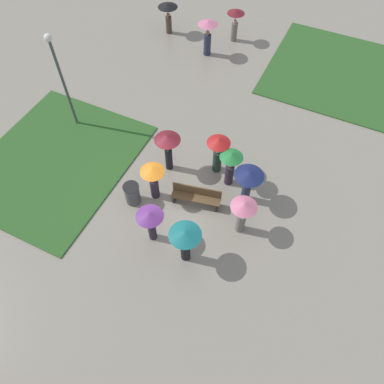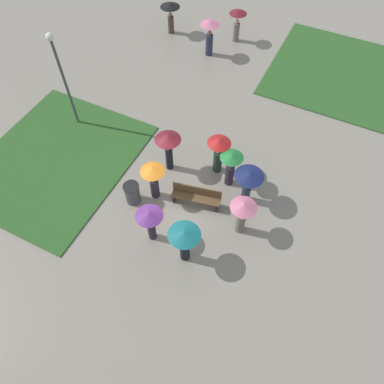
% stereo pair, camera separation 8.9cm
% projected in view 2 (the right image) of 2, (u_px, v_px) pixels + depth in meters
% --- Properties ---
extents(ground_plane, '(90.00, 90.00, 0.00)m').
position_uv_depth(ground_plane, '(170.00, 197.00, 15.25)').
color(ground_plane, gray).
extents(lawn_patch_near, '(6.14, 7.38, 0.06)m').
position_uv_depth(lawn_patch_near, '(56.00, 160.00, 16.37)').
color(lawn_patch_near, '#2D5B26').
rests_on(lawn_patch_near, ground_plane).
extents(lawn_patch_far, '(9.75, 7.10, 0.06)m').
position_uv_depth(lawn_patch_far, '(365.00, 80.00, 19.52)').
color(lawn_patch_far, '#2D5B26').
rests_on(lawn_patch_far, ground_plane).
extents(park_bench, '(2.00, 0.82, 0.90)m').
position_uv_depth(park_bench, '(196.00, 196.00, 14.72)').
color(park_bench, brown).
rests_on(park_bench, ground_plane).
extents(lamp_post, '(0.32, 0.32, 4.60)m').
position_uv_depth(lamp_post, '(61.00, 70.00, 15.35)').
color(lamp_post, '#474C51').
rests_on(lamp_post, ground_plane).
extents(trash_bin, '(0.64, 0.64, 0.96)m').
position_uv_depth(trash_bin, '(132.00, 193.00, 14.78)').
color(trash_bin, '#4C4C51').
rests_on(trash_bin, ground_plane).
extents(crowd_person_red, '(0.96, 0.96, 1.89)m').
position_uv_depth(crowd_person_red, '(219.00, 150.00, 15.06)').
color(crowd_person_red, '#1E3328').
rests_on(crowd_person_red, ground_plane).
extents(crowd_person_pink, '(0.98, 0.98, 1.80)m').
position_uv_depth(crowd_person_pink, '(243.00, 212.00, 13.35)').
color(crowd_person_pink, slate).
rests_on(crowd_person_pink, ground_plane).
extents(crowd_person_maroon, '(1.06, 1.06, 1.97)m').
position_uv_depth(crowd_person_maroon, '(168.00, 144.00, 14.96)').
color(crowd_person_maroon, black).
rests_on(crowd_person_maroon, ground_plane).
extents(crowd_person_navy, '(1.15, 1.15, 1.73)m').
position_uv_depth(crowd_person_navy, '(248.00, 180.00, 14.16)').
color(crowd_person_navy, '#282D47').
rests_on(crowd_person_navy, ground_plane).
extents(crowd_person_teal, '(1.13, 1.13, 1.84)m').
position_uv_depth(crowd_person_teal, '(184.00, 239.00, 12.65)').
color(crowd_person_teal, black).
rests_on(crowd_person_teal, ground_plane).
extents(crowd_person_green, '(0.92, 0.92, 1.80)m').
position_uv_depth(crowd_person_green, '(231.00, 164.00, 14.73)').
color(crowd_person_green, '#2D2333').
rests_on(crowd_person_green, ground_plane).
extents(crowd_person_purple, '(1.00, 1.00, 1.71)m').
position_uv_depth(crowd_person_purple, '(150.00, 219.00, 13.17)').
color(crowd_person_purple, '#2D2333').
rests_on(crowd_person_purple, ground_plane).
extents(crowd_person_orange, '(0.96, 0.96, 1.82)m').
position_uv_depth(crowd_person_orange, '(153.00, 176.00, 14.26)').
color(crowd_person_orange, '#2D2333').
rests_on(crowd_person_orange, ground_plane).
extents(lone_walker_far_path, '(1.11, 1.11, 1.76)m').
position_uv_depth(lone_walker_far_path, '(170.00, 11.00, 21.04)').
color(lone_walker_far_path, '#47382D').
rests_on(lone_walker_far_path, ground_plane).
extents(lone_walker_mid_plaza, '(1.05, 1.05, 1.96)m').
position_uv_depth(lone_walker_mid_plaza, '(210.00, 33.00, 19.81)').
color(lone_walker_mid_plaza, '#282D47').
rests_on(lone_walker_mid_plaza, ground_plane).
extents(lone_walker_near_lawn, '(0.96, 0.96, 1.79)m').
position_uv_depth(lone_walker_near_lawn, '(237.00, 21.00, 20.65)').
color(lone_walker_near_lawn, slate).
rests_on(lone_walker_near_lawn, ground_plane).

